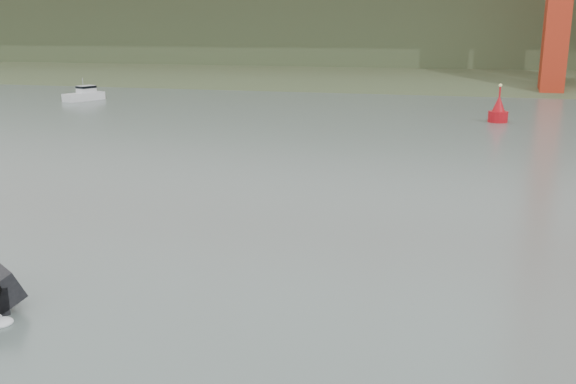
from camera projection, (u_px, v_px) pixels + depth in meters
name	position (u px, v px, depth m)	size (l,w,h in m)	color
ground	(229.00, 329.00, 19.36)	(400.00, 400.00, 0.00)	#55655F
headlands	(432.00, 36.00, 135.08)	(500.00, 105.36, 27.12)	#314225
motorboat	(85.00, 95.00, 79.40)	(3.47, 5.44, 2.84)	silver
nav_buoy	(498.00, 112.00, 61.22)	(1.85, 1.85, 3.86)	#AD0C13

